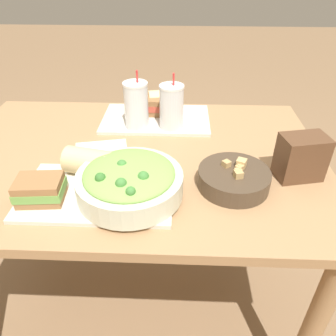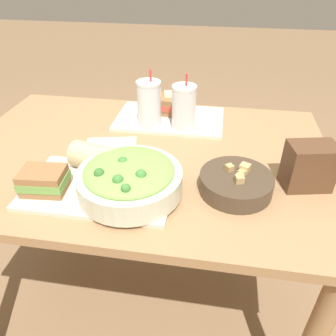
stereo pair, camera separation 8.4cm
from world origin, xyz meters
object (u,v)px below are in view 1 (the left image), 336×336
Objects in this scene: salad_bowl at (130,181)px; sandwich_near at (40,190)px; baguette_near at (90,162)px; sandwich_far at (158,105)px; chip_bag at (301,157)px; napkin_folded at (101,150)px; baguette_far at (162,100)px; soup_bowl at (234,178)px; drink_cup_red at (172,108)px; drink_cup_dark at (136,107)px.

salad_bowl is 2.21× the size of sandwich_near.
baguette_near reaches higher than sandwich_far.
chip_bag is (0.60, 0.03, 0.01)m from baguette_near.
napkin_folded is at bearing 156.80° from chip_bag.
baguette_far reaches higher than napkin_folded.
salad_bowl is 2.32× the size of baguette_far.
drink_cup_red reaches higher than soup_bowl.
drink_cup_red is 1.05× the size of napkin_folded.
baguette_near is 0.50m from baguette_far.
chip_bag is (0.48, 0.12, 0.01)m from salad_bowl.
chip_bag reaches higher than baguette_far.
sandwich_far is 0.04m from baguette_far.
baguette_far reaches higher than sandwich_near.
baguette_near is at bearing -107.99° from drink_cup_dark.
drink_cup_dark is at bearing 139.50° from chip_bag.
baguette_far is 0.58× the size of drink_cup_dark.
napkin_folded is (-0.23, -0.15, -0.09)m from drink_cup_red.
baguette_near and baguette_far have the same top height.
salad_bowl is 0.16m from baguette_near.
chip_bag is at bearing 7.18° from sandwich_near.
drink_cup_dark is 1.09× the size of napkin_folded.
sandwich_near is 0.60× the size of drink_cup_dark.
salad_bowl is 0.28m from napkin_folded.
drink_cup_red is at bearing 119.30° from soup_bowl.
baguette_near is at bearing 170.76° from chip_bag.
sandwich_far is (0.27, 0.55, 0.00)m from sandwich_near.
drink_cup_red is (0.13, 0.00, -0.00)m from drink_cup_dark.
baguette_near reaches higher than sandwich_near.
chip_bag is at bearing -40.45° from sandwich_far.
sandwich_near reaches higher than napkin_folded.
drink_cup_dark is 0.13m from drink_cup_red.
drink_cup_red is (-0.19, 0.33, 0.06)m from soup_bowl.
drink_cup_red is 0.29m from napkin_folded.
chip_bag is 0.62m from napkin_folded.
salad_bowl is at bearing 160.99° from baguette_far.
drink_cup_dark is at bearing 139.24° from baguette_far.
drink_cup_dark is 0.57m from chip_bag.
baguette_near is at bearing -126.43° from drink_cup_red.
baguette_far is at bearing 59.14° from napkin_folded.
drink_cup_red is at bearing 33.76° from napkin_folded.
napkin_folded is (-0.61, 0.12, -0.06)m from chip_bag.
drink_cup_red reaches higher than baguette_near.
chip_bag is (0.71, 0.15, 0.02)m from sandwich_near.
baguette_near is 0.32m from drink_cup_dark.
soup_bowl is (0.28, 0.06, -0.03)m from salad_bowl.
drink_cup_red reaches higher than sandwich_far.
sandwich_far is at bearing 85.71° from salad_bowl.
sandwich_far is at bearing 118.18° from soup_bowl.
salad_bowl is 0.49m from chip_bag.
baguette_far is at bearing 104.76° from drink_cup_red.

